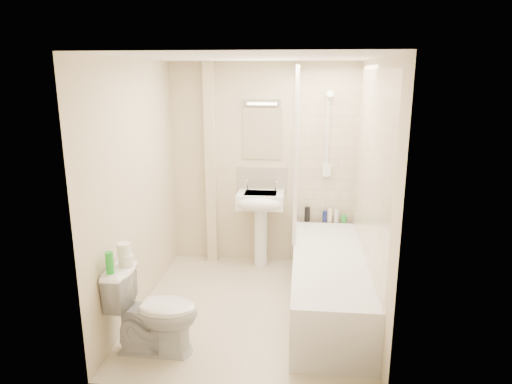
# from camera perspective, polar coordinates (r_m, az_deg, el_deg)

# --- Properties ---
(floor) EXTENTS (2.50, 2.50, 0.00)m
(floor) POSITION_cam_1_polar(r_m,az_deg,el_deg) (4.68, -0.56, -14.35)
(floor) COLOR beige
(floor) RESTS_ON ground
(wall_back) EXTENTS (2.20, 0.02, 2.40)m
(wall_back) POSITION_cam_1_polar(r_m,az_deg,el_deg) (5.44, 0.88, 3.32)
(wall_back) COLOR beige
(wall_back) RESTS_ON ground
(wall_left) EXTENTS (0.02, 2.50, 2.40)m
(wall_left) POSITION_cam_1_polar(r_m,az_deg,el_deg) (4.49, -14.70, 0.38)
(wall_left) COLOR beige
(wall_left) RESTS_ON ground
(wall_right) EXTENTS (0.02, 2.50, 2.40)m
(wall_right) POSITION_cam_1_polar(r_m,az_deg,el_deg) (4.25, 14.30, -0.36)
(wall_right) COLOR beige
(wall_right) RESTS_ON ground
(ceiling) EXTENTS (2.20, 2.50, 0.02)m
(ceiling) POSITION_cam_1_polar(r_m,az_deg,el_deg) (4.10, -0.64, 16.49)
(ceiling) COLOR white
(ceiling) RESTS_ON wall_back
(tile_back) EXTENTS (0.70, 0.01, 1.75)m
(tile_back) POSITION_cam_1_polar(r_m,az_deg,el_deg) (5.38, 8.90, 5.45)
(tile_back) COLOR beige
(tile_back) RESTS_ON wall_back
(tile_right) EXTENTS (0.01, 2.10, 1.75)m
(tile_right) POSITION_cam_1_polar(r_m,az_deg,el_deg) (4.27, 14.19, 2.81)
(tile_right) COLOR beige
(tile_right) RESTS_ON wall_right
(pipe_boxing) EXTENTS (0.12, 0.12, 2.40)m
(pipe_boxing) POSITION_cam_1_polar(r_m,az_deg,el_deg) (5.47, -5.67, 3.31)
(pipe_boxing) COLOR beige
(pipe_boxing) RESTS_ON ground
(splashback) EXTENTS (0.60, 0.02, 0.30)m
(splashback) POSITION_cam_1_polar(r_m,az_deg,el_deg) (5.47, 0.77, 1.56)
(splashback) COLOR beige
(splashback) RESTS_ON wall_back
(mirror) EXTENTS (0.46, 0.01, 0.60)m
(mirror) POSITION_cam_1_polar(r_m,az_deg,el_deg) (5.37, 0.79, 7.28)
(mirror) COLOR white
(mirror) RESTS_ON wall_back
(strip_light) EXTENTS (0.42, 0.07, 0.07)m
(strip_light) POSITION_cam_1_polar(r_m,az_deg,el_deg) (5.31, 0.78, 11.21)
(strip_light) COLOR silver
(strip_light) RESTS_ON wall_back
(bathtub) EXTENTS (0.70, 2.10, 0.55)m
(bathtub) POSITION_cam_1_polar(r_m,az_deg,el_deg) (4.60, 9.05, -11.05)
(bathtub) COLOR white
(bathtub) RESTS_ON ground
(shower_screen) EXTENTS (0.04, 0.92, 1.80)m
(shower_screen) POSITION_cam_1_polar(r_m,az_deg,el_deg) (4.93, 5.08, 5.04)
(shower_screen) COLOR white
(shower_screen) RESTS_ON bathtub
(shower_fixture) EXTENTS (0.10, 0.16, 0.99)m
(shower_fixture) POSITION_cam_1_polar(r_m,az_deg,el_deg) (5.32, 8.95, 6.66)
(shower_fixture) COLOR white
(shower_fixture) RESTS_ON wall_back
(pedestal_sink) EXTENTS (0.54, 0.49, 1.04)m
(pedestal_sink) POSITION_cam_1_polar(r_m,az_deg,el_deg) (5.33, 0.55, -2.11)
(pedestal_sink) COLOR white
(pedestal_sink) RESTS_ON ground
(bottle_black_a) EXTENTS (0.07, 0.07, 0.18)m
(bottle_black_a) POSITION_cam_1_polar(r_m,az_deg,el_deg) (5.48, 6.42, -2.77)
(bottle_black_a) COLOR black
(bottle_black_a) RESTS_ON bathtub
(bottle_blue) EXTENTS (0.05, 0.05, 0.14)m
(bottle_blue) POSITION_cam_1_polar(r_m,az_deg,el_deg) (5.49, 8.59, -3.03)
(bottle_blue) COLOR navy
(bottle_blue) RESTS_ON bathtub
(bottle_cream) EXTENTS (0.06, 0.06, 0.16)m
(bottle_cream) POSITION_cam_1_polar(r_m,az_deg,el_deg) (5.49, 9.22, -2.93)
(bottle_cream) COLOR #F4E8BD
(bottle_cream) RESTS_ON bathtub
(bottle_white_b) EXTENTS (0.06, 0.06, 0.15)m
(bottle_white_b) POSITION_cam_1_polar(r_m,az_deg,el_deg) (5.50, 10.02, -3.00)
(bottle_white_b) COLOR silver
(bottle_white_b) RESTS_ON bathtub
(bottle_green) EXTENTS (0.06, 0.06, 0.09)m
(bottle_green) POSITION_cam_1_polar(r_m,az_deg,el_deg) (5.51, 10.93, -3.33)
(bottle_green) COLOR green
(bottle_green) RESTS_ON bathtub
(toilet) EXTENTS (0.45, 0.74, 0.74)m
(toilet) POSITION_cam_1_polar(r_m,az_deg,el_deg) (3.98, -12.58, -14.26)
(toilet) COLOR white
(toilet) RESTS_ON ground
(toilet_roll_lower) EXTENTS (0.12, 0.12, 0.09)m
(toilet_roll_lower) POSITION_cam_1_polar(r_m,az_deg,el_deg) (3.93, -15.95, -8.17)
(toilet_roll_lower) COLOR white
(toilet_roll_lower) RESTS_ON toilet
(toilet_roll_upper) EXTENTS (0.11, 0.11, 0.10)m
(toilet_roll_upper) POSITION_cam_1_polar(r_m,az_deg,el_deg) (3.90, -16.20, -6.85)
(toilet_roll_upper) COLOR white
(toilet_roll_upper) RESTS_ON toilet_roll_lower
(green_bottle) EXTENTS (0.06, 0.06, 0.18)m
(green_bottle) POSITION_cam_1_polar(r_m,az_deg,el_deg) (3.79, -17.83, -8.43)
(green_bottle) COLOR green
(green_bottle) RESTS_ON toilet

